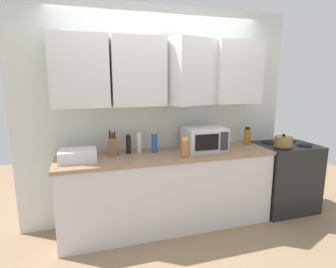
{
  "coord_description": "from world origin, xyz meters",
  "views": [
    {
      "loc": [
        -0.91,
        -3.23,
        1.73
      ],
      "look_at": [
        0.01,
        -0.25,
        1.12
      ],
      "focal_mm": 29.27,
      "sensor_mm": 36.0,
      "label": 1
    }
  ],
  "objects_px": {
    "kettle": "(283,142)",
    "knife_block": "(112,146)",
    "bottle_amber_vinegar": "(247,136)",
    "microwave": "(204,139)",
    "bottle_spice_jar": "(184,148)",
    "dish_rack": "(78,155)",
    "bottle_white_jar": "(139,143)",
    "bottle_soy_dark": "(129,144)",
    "stove_range": "(283,176)",
    "bottle_blue_cleaner": "(154,142)"
  },
  "relations": [
    {
      "from": "bottle_soy_dark",
      "to": "dish_rack",
      "type": "bearing_deg",
      "value": -165.75
    },
    {
      "from": "microwave",
      "to": "dish_rack",
      "type": "distance_m",
      "value": 1.46
    },
    {
      "from": "microwave",
      "to": "bottle_white_jar",
      "type": "relative_size",
      "value": 1.94
    },
    {
      "from": "bottle_soy_dark",
      "to": "bottle_amber_vinegar",
      "type": "bearing_deg",
      "value": -0.4
    },
    {
      "from": "dish_rack",
      "to": "bottle_amber_vinegar",
      "type": "distance_m",
      "value": 2.13
    },
    {
      "from": "stove_range",
      "to": "bottle_spice_jar",
      "type": "height_order",
      "value": "bottle_spice_jar"
    },
    {
      "from": "stove_range",
      "to": "knife_block",
      "type": "bearing_deg",
      "value": 176.54
    },
    {
      "from": "bottle_soy_dark",
      "to": "bottle_blue_cleaner",
      "type": "xyz_separation_m",
      "value": [
        0.3,
        -0.04,
        0.01
      ]
    },
    {
      "from": "dish_rack",
      "to": "bottle_spice_jar",
      "type": "distance_m",
      "value": 1.14
    },
    {
      "from": "knife_block",
      "to": "bottle_soy_dark",
      "type": "bearing_deg",
      "value": 7.88
    },
    {
      "from": "microwave",
      "to": "bottle_white_jar",
      "type": "xyz_separation_m",
      "value": [
        -0.77,
        0.13,
        -0.02
      ]
    },
    {
      "from": "kettle",
      "to": "knife_block",
      "type": "xyz_separation_m",
      "value": [
        -2.09,
        0.28,
        0.03
      ]
    },
    {
      "from": "kettle",
      "to": "bottle_spice_jar",
      "type": "xyz_separation_m",
      "value": [
        -1.34,
        -0.06,
        0.03
      ]
    },
    {
      "from": "knife_block",
      "to": "dish_rack",
      "type": "bearing_deg",
      "value": -162.71
    },
    {
      "from": "kettle",
      "to": "bottle_white_jar",
      "type": "relative_size",
      "value": 0.88
    },
    {
      "from": "stove_range",
      "to": "dish_rack",
      "type": "height_order",
      "value": "dish_rack"
    },
    {
      "from": "stove_range",
      "to": "kettle",
      "type": "relative_size",
      "value": 4.17
    },
    {
      "from": "dish_rack",
      "to": "kettle",
      "type": "bearing_deg",
      "value": -3.72
    },
    {
      "from": "microwave",
      "to": "kettle",
      "type": "bearing_deg",
      "value": -10.12
    },
    {
      "from": "stove_range",
      "to": "bottle_blue_cleaner",
      "type": "height_order",
      "value": "bottle_blue_cleaner"
    },
    {
      "from": "bottle_spice_jar",
      "to": "bottle_amber_vinegar",
      "type": "bearing_deg",
      "value": 19.03
    },
    {
      "from": "bottle_soy_dark",
      "to": "microwave",
      "type": "bearing_deg",
      "value": -7.82
    },
    {
      "from": "kettle",
      "to": "bottle_amber_vinegar",
      "type": "xyz_separation_m",
      "value": [
        -0.33,
        0.29,
        0.03
      ]
    },
    {
      "from": "stove_range",
      "to": "kettle",
      "type": "bearing_deg",
      "value": -140.53
    },
    {
      "from": "bottle_white_jar",
      "to": "bottle_blue_cleaner",
      "type": "distance_m",
      "value": 0.18
    },
    {
      "from": "microwave",
      "to": "bottle_spice_jar",
      "type": "height_order",
      "value": "microwave"
    },
    {
      "from": "stove_range",
      "to": "bottle_white_jar",
      "type": "bearing_deg",
      "value": 174.95
    },
    {
      "from": "bottle_amber_vinegar",
      "to": "bottle_soy_dark",
      "type": "bearing_deg",
      "value": 179.6
    },
    {
      "from": "bottle_white_jar",
      "to": "bottle_spice_jar",
      "type": "bearing_deg",
      "value": -40.79
    },
    {
      "from": "dish_rack",
      "to": "bottle_soy_dark",
      "type": "height_order",
      "value": "bottle_soy_dark"
    },
    {
      "from": "dish_rack",
      "to": "bottle_soy_dark",
      "type": "distance_m",
      "value": 0.58
    },
    {
      "from": "stove_range",
      "to": "microwave",
      "type": "xyz_separation_m",
      "value": [
        -1.17,
        0.04,
        0.59
      ]
    },
    {
      "from": "dish_rack",
      "to": "bottle_white_jar",
      "type": "relative_size",
      "value": 1.53
    },
    {
      "from": "kettle",
      "to": "knife_block",
      "type": "height_order",
      "value": "knife_block"
    },
    {
      "from": "microwave",
      "to": "bottle_spice_jar",
      "type": "xyz_separation_m",
      "value": [
        -0.34,
        -0.24,
        -0.03
      ]
    },
    {
      "from": "stove_range",
      "to": "bottle_blue_cleaner",
      "type": "xyz_separation_m",
      "value": [
        -1.77,
        0.12,
        0.57
      ]
    },
    {
      "from": "stove_range",
      "to": "kettle",
      "type": "xyz_separation_m",
      "value": [
        -0.17,
        -0.14,
        0.53
      ]
    },
    {
      "from": "stove_range",
      "to": "microwave",
      "type": "relative_size",
      "value": 1.9
    },
    {
      "from": "bottle_soy_dark",
      "to": "kettle",
      "type": "bearing_deg",
      "value": -9.04
    },
    {
      "from": "knife_block",
      "to": "bottle_white_jar",
      "type": "distance_m",
      "value": 0.31
    },
    {
      "from": "knife_block",
      "to": "bottle_blue_cleaner",
      "type": "height_order",
      "value": "knife_block"
    },
    {
      "from": "bottle_soy_dark",
      "to": "bottle_amber_vinegar",
      "type": "height_order",
      "value": "bottle_amber_vinegar"
    },
    {
      "from": "bottle_blue_cleaner",
      "to": "dish_rack",
      "type": "bearing_deg",
      "value": -173.14
    },
    {
      "from": "stove_range",
      "to": "bottle_white_jar",
      "type": "distance_m",
      "value": 2.03
    },
    {
      "from": "bottle_amber_vinegar",
      "to": "bottle_blue_cleaner",
      "type": "distance_m",
      "value": 1.27
    },
    {
      "from": "knife_block",
      "to": "bottle_blue_cleaner",
      "type": "relative_size",
      "value": 1.16
    },
    {
      "from": "kettle",
      "to": "bottle_white_jar",
      "type": "xyz_separation_m",
      "value": [
        -1.77,
        0.31,
        0.04
      ]
    },
    {
      "from": "microwave",
      "to": "bottle_spice_jar",
      "type": "relative_size",
      "value": 2.16
    },
    {
      "from": "kettle",
      "to": "bottle_blue_cleaner",
      "type": "xyz_separation_m",
      "value": [
        -1.6,
        0.26,
        0.04
      ]
    },
    {
      "from": "bottle_soy_dark",
      "to": "bottle_white_jar",
      "type": "height_order",
      "value": "bottle_white_jar"
    }
  ]
}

